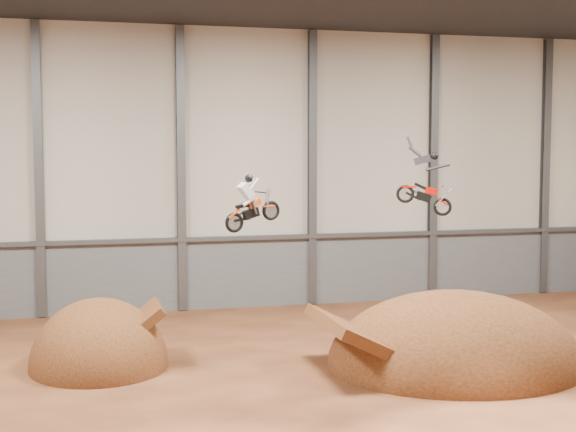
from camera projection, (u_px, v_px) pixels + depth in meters
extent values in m
plane|color=#492413|center=(338.00, 394.00, 26.26)|extent=(40.00, 40.00, 0.00)
cube|color=beige|center=(247.00, 169.00, 40.16)|extent=(40.00, 0.10, 14.00)
cube|color=#5C5F64|center=(248.00, 273.00, 40.51)|extent=(39.80, 0.18, 3.50)
cube|color=#47494F|center=(248.00, 238.00, 40.21)|extent=(39.80, 0.35, 0.20)
cube|color=#47494F|center=(39.00, 170.00, 37.52)|extent=(0.40, 0.36, 13.90)
cube|color=#47494F|center=(181.00, 169.00, 39.15)|extent=(0.40, 0.36, 13.90)
cube|color=#47494F|center=(312.00, 169.00, 40.78)|extent=(0.40, 0.36, 13.90)
cube|color=#47494F|center=(433.00, 168.00, 42.42)|extent=(0.40, 0.36, 13.90)
cube|color=#47494F|center=(545.00, 167.00, 44.05)|extent=(0.40, 0.36, 13.90)
ellipsoid|color=#402010|center=(99.00, 366.00, 29.56)|extent=(5.05, 5.82, 5.05)
ellipsoid|color=#402010|center=(454.00, 365.00, 29.68)|extent=(9.56, 8.46, 5.52)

